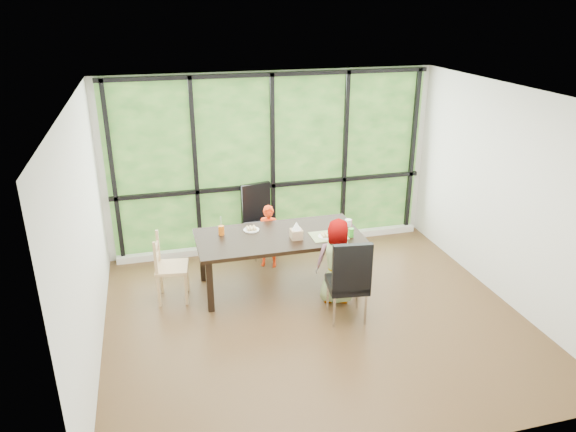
# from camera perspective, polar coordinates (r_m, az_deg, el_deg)

# --- Properties ---
(ground) EXTENTS (5.00, 5.00, 0.00)m
(ground) POSITION_cam_1_polar(r_m,az_deg,el_deg) (6.72, 2.89, -10.74)
(ground) COLOR black
(ground) RESTS_ON ground
(back_wall) EXTENTS (5.00, 0.00, 5.00)m
(back_wall) POSITION_cam_1_polar(r_m,az_deg,el_deg) (8.15, -1.73, 5.75)
(back_wall) COLOR silver
(back_wall) RESTS_ON ground
(foliage_backdrop) EXTENTS (4.80, 0.02, 2.65)m
(foliage_backdrop) POSITION_cam_1_polar(r_m,az_deg,el_deg) (8.13, -1.69, 5.71)
(foliage_backdrop) COLOR #22451B
(foliage_backdrop) RESTS_ON back_wall
(window_mullions) EXTENTS (4.80, 0.06, 2.65)m
(window_mullions) POSITION_cam_1_polar(r_m,az_deg,el_deg) (8.09, -1.63, 5.63)
(window_mullions) COLOR black
(window_mullions) RESTS_ON back_wall
(window_sill) EXTENTS (4.80, 0.12, 0.10)m
(window_sill) POSITION_cam_1_polar(r_m,az_deg,el_deg) (8.51, -1.47, -2.87)
(window_sill) COLOR silver
(window_sill) RESTS_ON ground
(dining_table) EXTENTS (2.19, 1.07, 0.75)m
(dining_table) POSITION_cam_1_polar(r_m,az_deg,el_deg) (7.23, -0.97, -4.75)
(dining_table) COLOR black
(dining_table) RESTS_ON ground
(chair_window_leather) EXTENTS (0.55, 0.55, 1.08)m
(chair_window_leather) POSITION_cam_1_polar(r_m,az_deg,el_deg) (8.06, -2.84, -0.57)
(chair_window_leather) COLOR black
(chair_window_leather) RESTS_ON ground
(chair_interior_leather) EXTENTS (0.52, 0.52, 1.08)m
(chair_interior_leather) POSITION_cam_1_polar(r_m,az_deg,el_deg) (6.48, 6.32, -6.62)
(chair_interior_leather) COLOR black
(chair_interior_leather) RESTS_ON ground
(chair_end_beech) EXTENTS (0.45, 0.47, 0.90)m
(chair_end_beech) POSITION_cam_1_polar(r_m,az_deg,el_deg) (7.05, -12.23, -5.36)
(chair_end_beech) COLOR tan
(chair_end_beech) RESTS_ON ground
(child_toddler) EXTENTS (0.40, 0.34, 0.93)m
(child_toddler) POSITION_cam_1_polar(r_m,az_deg,el_deg) (7.73, -2.07, -2.18)
(child_toddler) COLOR #FE340A
(child_toddler) RESTS_ON ground
(child_older) EXTENTS (0.63, 0.51, 1.12)m
(child_older) POSITION_cam_1_polar(r_m,az_deg,el_deg) (6.83, 5.41, -4.80)
(child_older) COLOR slate
(child_older) RESTS_ON ground
(placemat) EXTENTS (0.47, 0.34, 0.01)m
(placemat) POSITION_cam_1_polar(r_m,az_deg,el_deg) (7.06, 4.33, -2.11)
(placemat) COLOR tan
(placemat) RESTS_ON dining_table
(plate_far) EXTENTS (0.22, 0.22, 0.01)m
(plate_far) POSITION_cam_1_polar(r_m,az_deg,el_deg) (7.23, -3.92, -1.48)
(plate_far) COLOR white
(plate_far) RESTS_ON dining_table
(plate_near) EXTENTS (0.21, 0.21, 0.01)m
(plate_near) POSITION_cam_1_polar(r_m,az_deg,el_deg) (7.03, 4.09, -2.19)
(plate_near) COLOR white
(plate_near) RESTS_ON dining_table
(orange_cup) EXTENTS (0.08, 0.08, 0.12)m
(orange_cup) POSITION_cam_1_polar(r_m,az_deg,el_deg) (7.11, -7.10, -1.52)
(orange_cup) COLOR orange
(orange_cup) RESTS_ON dining_table
(green_cup) EXTENTS (0.07, 0.07, 0.12)m
(green_cup) POSITION_cam_1_polar(r_m,az_deg,el_deg) (7.05, 6.70, -1.75)
(green_cup) COLOR green
(green_cup) RESTS_ON dining_table
(white_mug) EXTENTS (0.09, 0.09, 0.09)m
(white_mug) POSITION_cam_1_polar(r_m,az_deg,el_deg) (7.39, 6.41, -0.70)
(white_mug) COLOR white
(white_mug) RESTS_ON dining_table
(tissue_box) EXTENTS (0.15, 0.15, 0.13)m
(tissue_box) POSITION_cam_1_polar(r_m,az_deg,el_deg) (6.95, 0.90, -1.93)
(tissue_box) COLOR tan
(tissue_box) RESTS_ON dining_table
(crepe_rolls_far) EXTENTS (0.15, 0.12, 0.04)m
(crepe_rolls_far) POSITION_cam_1_polar(r_m,az_deg,el_deg) (7.22, -3.92, -1.30)
(crepe_rolls_far) COLOR tan
(crepe_rolls_far) RESTS_ON plate_far
(crepe_rolls_near) EXTENTS (0.15, 0.12, 0.04)m
(crepe_rolls_near) POSITION_cam_1_polar(r_m,az_deg,el_deg) (7.02, 4.10, -2.00)
(crepe_rolls_near) COLOR tan
(crepe_rolls_near) RESTS_ON plate_near
(straw_white) EXTENTS (0.01, 0.04, 0.20)m
(straw_white) POSITION_cam_1_polar(r_m,az_deg,el_deg) (7.07, -7.14, -0.76)
(straw_white) COLOR white
(straw_white) RESTS_ON orange_cup
(straw_pink) EXTENTS (0.01, 0.04, 0.20)m
(straw_pink) POSITION_cam_1_polar(r_m,az_deg,el_deg) (7.01, 6.74, -1.02)
(straw_pink) COLOR pink
(straw_pink) RESTS_ON green_cup
(tissue) EXTENTS (0.12, 0.12, 0.11)m
(tissue) POSITION_cam_1_polar(r_m,az_deg,el_deg) (6.90, 0.90, -1.03)
(tissue) COLOR white
(tissue) RESTS_ON tissue_box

